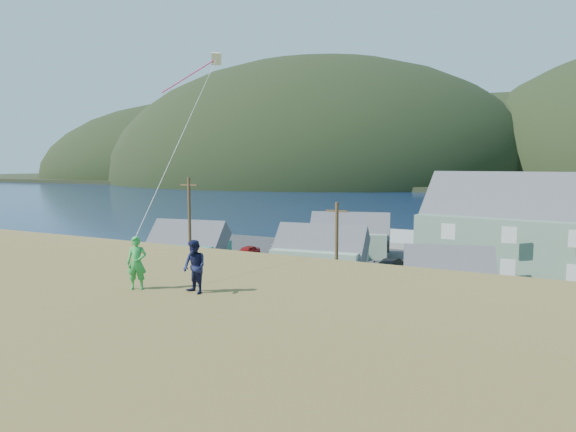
% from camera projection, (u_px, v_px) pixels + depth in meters
% --- Properties ---
extents(ground, '(900.00, 900.00, 0.00)m').
position_uv_depth(ground, '(368.00, 334.00, 32.91)').
color(ground, '#0A1638').
rests_on(ground, ground).
extents(grass_strip, '(110.00, 8.00, 0.10)m').
position_uv_depth(grass_strip, '(357.00, 343.00, 31.13)').
color(grass_strip, '#4C3D19').
rests_on(grass_strip, ground).
extents(waterfront_lot, '(72.00, 36.00, 0.12)m').
position_uv_depth(waterfront_lot, '(426.00, 281.00, 47.92)').
color(waterfront_lot, '#28282B').
rests_on(waterfront_lot, ground).
extents(wharf, '(26.00, 14.00, 0.90)m').
position_uv_depth(wharf, '(419.00, 240.00, 70.95)').
color(wharf, gray).
rests_on(wharf, ground).
extents(far_shore, '(900.00, 320.00, 2.00)m').
position_uv_depth(far_shore, '(536.00, 180.00, 324.39)').
color(far_shore, black).
rests_on(far_shore, ground).
extents(shed_teal, '(8.72, 6.70, 6.26)m').
position_uv_depth(shed_teal, '(187.00, 248.00, 52.40)').
color(shed_teal, '#296159').
rests_on(shed_teal, waterfront_lot).
extents(shed_palegreen_near, '(9.23, 6.37, 6.28)m').
position_uv_depth(shed_palegreen_near, '(320.00, 255.00, 48.33)').
color(shed_palegreen_near, gray).
rests_on(shed_palegreen_near, waterfront_lot).
extents(shed_white, '(7.75, 6.07, 5.44)m').
position_uv_depth(shed_white, '(448.00, 277.00, 39.91)').
color(shed_white, silver).
rests_on(shed_white, waterfront_lot).
extents(shed_palegreen_far, '(10.41, 7.54, 6.29)m').
position_uv_depth(shed_palegreen_far, '(350.00, 236.00, 60.90)').
color(shed_palegreen_far, gray).
rests_on(shed_palegreen_far, waterfront_lot).
extents(utility_poles, '(32.39, 0.24, 9.74)m').
position_uv_depth(utility_poles, '(363.00, 259.00, 34.19)').
color(utility_poles, '#47331E').
rests_on(utility_poles, waterfront_lot).
extents(parked_cars, '(24.78, 11.59, 1.56)m').
position_uv_depth(parked_cars, '(348.00, 256.00, 56.11)').
color(parked_cars, silver).
rests_on(parked_cars, waterfront_lot).
extents(kite_flyer_green, '(0.69, 0.61, 1.58)m').
position_uv_depth(kite_flyer_green, '(137.00, 263.00, 15.06)').
color(kite_flyer_green, green).
rests_on(kite_flyer_green, hillside).
extents(kite_flyer_navy, '(0.89, 0.78, 1.53)m').
position_uv_depth(kite_flyer_navy, '(194.00, 267.00, 14.59)').
color(kite_flyer_navy, '#15193C').
rests_on(kite_flyer_navy, hillside).
extents(kite_rig, '(2.47, 5.00, 12.30)m').
position_uv_depth(kite_rig, '(211.00, 64.00, 23.93)').
color(kite_rig, beige).
rests_on(kite_rig, ground).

